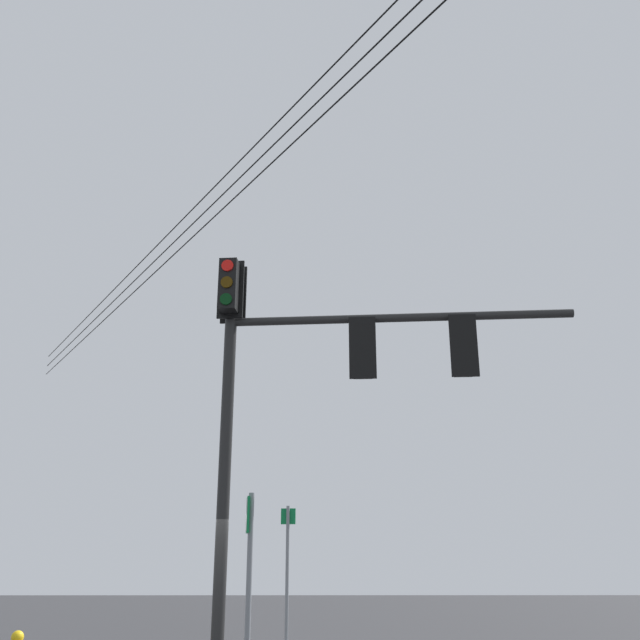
% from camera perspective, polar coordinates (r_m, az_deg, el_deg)
% --- Properties ---
extents(signal_mast_assembly, '(5.89, 1.06, 6.80)m').
position_cam_1_polar(signal_mast_assembly, '(11.59, -1.51, -3.96)').
color(signal_mast_assembly, black).
rests_on(signal_mast_assembly, ground).
extents(route_sign_primary, '(0.11, 0.34, 2.72)m').
position_cam_1_polar(route_sign_primary, '(9.22, -5.86, -20.25)').
color(route_sign_primary, slate).
rests_on(route_sign_primary, ground).
extents(route_sign_secondary, '(0.31, 0.11, 2.98)m').
position_cam_1_polar(route_sign_secondary, '(15.37, -2.67, -19.42)').
color(route_sign_secondary, slate).
rests_on(route_sign_secondary, ground).
extents(overhead_wire_span, '(15.77, 25.89, 1.21)m').
position_cam_1_polar(overhead_wire_span, '(14.28, -9.13, 8.89)').
color(overhead_wire_span, black).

